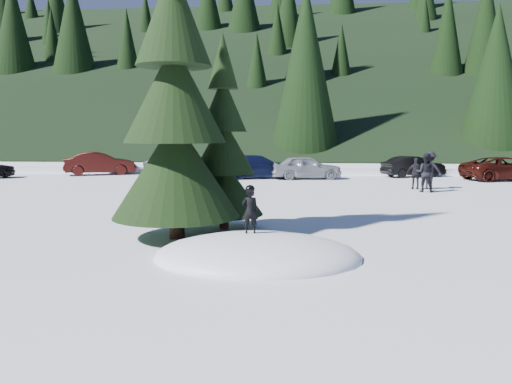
# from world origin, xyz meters

# --- Properties ---
(ground) EXTENTS (200.00, 200.00, 0.00)m
(ground) POSITION_xyz_m (0.00, 0.00, 0.00)
(ground) COLOR white
(ground) RESTS_ON ground
(snow_mound) EXTENTS (4.48, 3.52, 0.96)m
(snow_mound) POSITION_xyz_m (0.00, 0.00, 0.00)
(snow_mound) COLOR white
(snow_mound) RESTS_ON ground
(forest_hillside) EXTENTS (200.00, 60.00, 25.00)m
(forest_hillside) POSITION_xyz_m (0.00, 54.00, 12.50)
(forest_hillside) COLOR black
(forest_hillside) RESTS_ON ground
(spruce_tall) EXTENTS (3.20, 3.20, 8.60)m
(spruce_tall) POSITION_xyz_m (-2.20, 1.80, 3.32)
(spruce_tall) COLOR black
(spruce_tall) RESTS_ON ground
(spruce_short) EXTENTS (2.20, 2.20, 5.37)m
(spruce_short) POSITION_xyz_m (-1.20, 3.20, 2.10)
(spruce_short) COLOR black
(spruce_short) RESTS_ON ground
(child_skier) EXTENTS (0.39, 0.28, 0.99)m
(child_skier) POSITION_xyz_m (-0.18, 0.25, 0.97)
(child_skier) COLOR black
(child_skier) RESTS_ON snow_mound
(adult_0) EXTENTS (1.05, 0.95, 1.77)m
(adult_0) POSITION_xyz_m (6.65, 12.73, 0.88)
(adult_0) COLOR black
(adult_0) RESTS_ON ground
(adult_1) EXTENTS (0.92, 0.46, 1.51)m
(adult_1) POSITION_xyz_m (6.49, 13.85, 0.75)
(adult_1) COLOR black
(adult_1) RESTS_ON ground
(adult_2) EXTENTS (1.29, 0.90, 1.82)m
(adult_2) POSITION_xyz_m (7.14, 13.99, 0.91)
(adult_2) COLOR black
(adult_2) RESTS_ON ground
(car_1) EXTENTS (4.70, 3.28, 1.47)m
(car_1) POSITION_xyz_m (-11.95, 20.85, 0.73)
(car_1) COLOR #350C09
(car_1) RESTS_ON ground
(car_2) EXTENTS (5.25, 2.73, 1.41)m
(car_2) POSITION_xyz_m (-6.37, 21.02, 0.71)
(car_2) COLOR #4D4E55
(car_2) RESTS_ON ground
(car_3) EXTENTS (5.13, 3.23, 1.39)m
(car_3) POSITION_xyz_m (-1.53, 19.16, 0.69)
(car_3) COLOR black
(car_3) RESTS_ON ground
(car_4) EXTENTS (4.29, 2.22, 1.39)m
(car_4) POSITION_xyz_m (1.36, 18.86, 0.70)
(car_4) COLOR gray
(car_4) RESTS_ON ground
(car_5) EXTENTS (4.10, 2.70, 1.28)m
(car_5) POSITION_xyz_m (7.93, 20.84, 0.64)
(car_5) COLOR black
(car_5) RESTS_ON ground
(car_6) EXTENTS (5.20, 3.33, 1.33)m
(car_6) POSITION_xyz_m (12.58, 18.95, 0.67)
(car_6) COLOR black
(car_6) RESTS_ON ground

